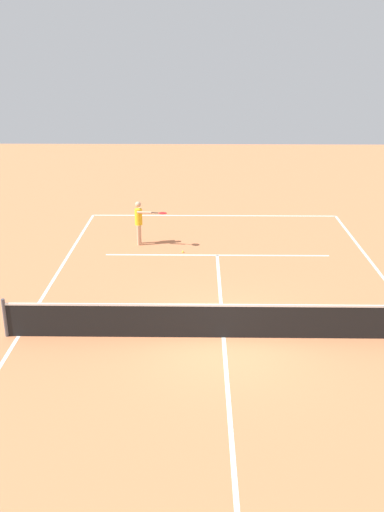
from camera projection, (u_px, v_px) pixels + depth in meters
The scene contains 5 objects.
ground_plane at pixel (224, 337), 14.94m from camera, with size 60.00×60.00×0.00m, color #D37A4C.
court_lines at pixel (224, 337), 14.94m from camera, with size 10.91×22.42×0.01m.
tennis_net at pixel (224, 320), 14.77m from camera, with size 11.51×0.10×1.07m.
player_serving at pixel (140, 219), 21.46m from camera, with size 1.25×0.69×1.68m.
tennis_ball at pixel (183, 252), 20.94m from camera, with size 0.07×0.07×0.07m, color #CCE033.
Camera 1 is at (0.64, 13.24, 7.28)m, focal length 39.98 mm.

